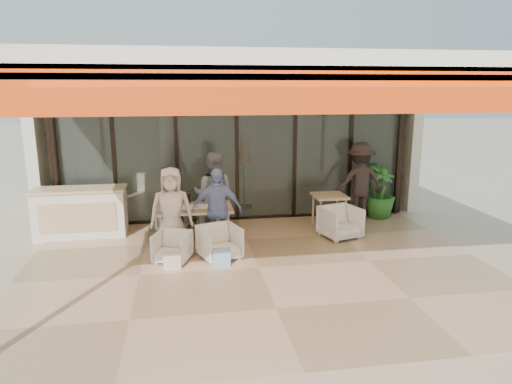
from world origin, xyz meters
TOP-DOWN VIEW (x-y plane):
  - ground at (0.00, 0.00)m, footprint 70.00×70.00m
  - terrace_floor at (0.00, 0.00)m, footprint 8.00×6.00m
  - terrace_structure at (0.00, -0.26)m, footprint 8.00×6.00m
  - glass_storefront at (0.00, 3.00)m, footprint 8.08×0.10m
  - interior_block at (0.01, 5.31)m, footprint 9.05×3.62m
  - host_counter at (-3.34, 2.30)m, footprint 1.85×0.65m
  - dining_table at (-1.05, 1.54)m, footprint 1.50×0.90m
  - chair_far_left at (-1.46, 2.48)m, footprint 0.77×0.75m
  - chair_far_right at (-0.62, 2.48)m, footprint 0.69×0.65m
  - chair_near_left at (-1.46, 0.58)m, footprint 0.74×0.72m
  - chair_near_right at (-0.62, 0.58)m, footprint 0.84×0.82m
  - diner_navy at (-1.46, 1.98)m, footprint 0.63×0.50m
  - diner_grey at (-0.62, 1.98)m, footprint 1.01×0.89m
  - diner_cream at (-1.46, 1.08)m, footprint 0.81×0.54m
  - diner_periwinkle at (-0.62, 1.08)m, footprint 0.97×0.50m
  - tote_bag_cream at (-1.46, 0.18)m, footprint 0.30×0.10m
  - tote_bag_blue at (-0.62, 0.18)m, footprint 0.30×0.10m
  - side_table at (1.93, 2.11)m, footprint 0.70×0.70m
  - side_chair at (1.93, 1.36)m, footprint 0.87×0.84m
  - standing_woman at (2.79, 2.53)m, footprint 1.20×0.70m
  - potted_palm at (3.34, 2.64)m, footprint 1.00×1.00m

SIDE VIEW (x-z plane):
  - ground at x=0.00m, z-range 0.00..0.00m
  - terrace_floor at x=0.00m, z-range 0.00..0.01m
  - tote_bag_cream at x=-1.46m, z-range 0.00..0.34m
  - tote_bag_blue at x=-0.62m, z-range 0.00..0.34m
  - chair_near_left at x=-1.46m, z-range 0.00..0.61m
  - chair_far_left at x=-1.46m, z-range 0.00..0.66m
  - chair_far_right at x=-0.62m, z-range 0.00..0.66m
  - chair_near_right at x=-0.62m, z-range 0.00..0.69m
  - side_chair at x=1.93m, z-range 0.00..0.73m
  - host_counter at x=-3.34m, z-range 0.01..1.05m
  - side_table at x=1.93m, z-range 0.27..1.01m
  - potted_palm at x=3.34m, z-range 0.00..1.30m
  - dining_table at x=-1.05m, z-range 0.22..1.15m
  - diner_navy at x=-1.46m, z-range 0.00..1.50m
  - diner_periwinkle at x=-0.62m, z-range 0.00..1.59m
  - diner_cream at x=-1.46m, z-range 0.00..1.63m
  - diner_grey at x=-0.62m, z-range 0.00..1.77m
  - standing_woman at x=2.79m, z-range 0.00..1.84m
  - glass_storefront at x=0.00m, z-range 0.00..3.20m
  - interior_block at x=0.01m, z-range 0.47..3.99m
  - terrace_structure at x=0.00m, z-range 1.55..4.95m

